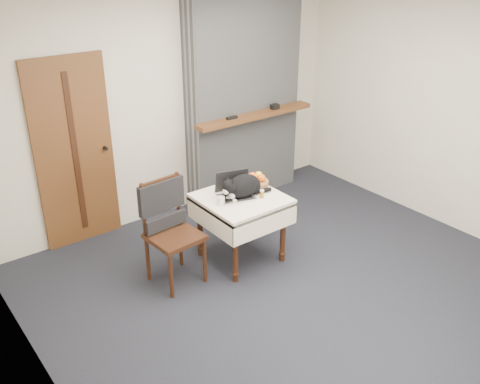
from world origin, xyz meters
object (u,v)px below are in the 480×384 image
object	(u,v)px
door	(74,154)
pill_bottle	(262,194)
cream_jar	(221,201)
side_table	(241,207)
laptop	(235,190)
fruit_basket	(255,182)
chair	(167,217)
cat	(244,186)

from	to	relation	value
door	pill_bottle	distance (m)	1.98
cream_jar	pill_bottle	size ratio (longest dim) A/B	0.97
side_table	laptop	size ratio (longest dim) A/B	1.92
pill_bottle	fruit_basket	bearing A→B (deg)	66.16
door	laptop	xyz separation A→B (m)	(1.08, -1.31, -0.24)
side_table	laptop	distance (m)	0.19
cream_jar	fruit_basket	world-z (taller)	fruit_basket
pill_bottle	chair	size ratio (longest dim) A/B	0.08
cream_jar	chair	bearing A→B (deg)	160.52
laptop	cream_jar	bearing A→B (deg)	-145.48
pill_bottle	cat	bearing A→B (deg)	134.22
pill_bottle	fruit_basket	size ratio (longest dim) A/B	0.32
laptop	chair	bearing A→B (deg)	-172.10
laptop	chair	xyz separation A→B (m)	(-0.71, 0.11, -0.11)
side_table	pill_bottle	world-z (taller)	pill_bottle
pill_bottle	chair	world-z (taller)	chair
door	cat	xyz separation A→B (m)	(1.14, -1.37, -0.19)
side_table	fruit_basket	xyz separation A→B (m)	(0.25, 0.09, 0.17)
cat	chair	distance (m)	0.81
cat	cream_jar	size ratio (longest dim) A/B	6.90
laptop	pill_bottle	world-z (taller)	laptop
pill_bottle	chair	distance (m)	0.95
cream_jar	pill_bottle	world-z (taller)	pill_bottle
chair	fruit_basket	bearing A→B (deg)	-8.23
side_table	fruit_basket	size ratio (longest dim) A/B	2.96
fruit_basket	chair	distance (m)	1.01
door	cream_jar	bearing A→B (deg)	-57.81
fruit_basket	laptop	bearing A→B (deg)	-173.44
laptop	fruit_basket	distance (m)	0.29
cat	pill_bottle	xyz separation A→B (m)	(0.13, -0.13, -0.07)
side_table	cream_jar	xyz separation A→B (m)	(-0.25, -0.02, 0.15)
cat	cream_jar	bearing A→B (deg)	174.49
side_table	fruit_basket	bearing A→B (deg)	19.15
door	chair	xyz separation A→B (m)	(0.37, -1.20, -0.35)
laptop	cream_jar	xyz separation A→B (m)	(-0.21, -0.07, -0.02)
chair	side_table	bearing A→B (deg)	-16.11
cat	pill_bottle	bearing A→B (deg)	-53.12
chair	door	bearing A→B (deg)	103.07
laptop	chair	distance (m)	0.72
side_table	cream_jar	world-z (taller)	cream_jar
door	chair	distance (m)	1.30
cat	cream_jar	xyz separation A→B (m)	(-0.28, -0.01, -0.07)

